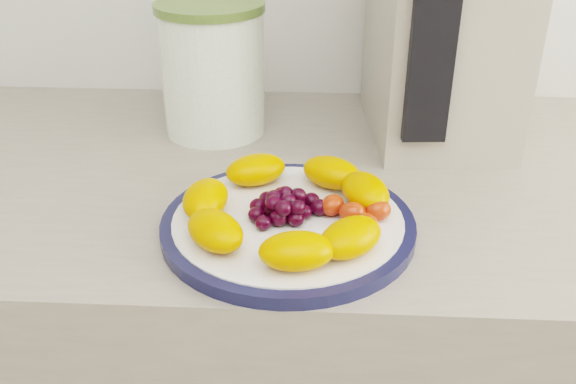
{
  "coord_description": "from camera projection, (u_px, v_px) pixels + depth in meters",
  "views": [
    {
      "loc": [
        -0.06,
        0.43,
        1.28
      ],
      "look_at": [
        -0.1,
        1.04,
        0.95
      ],
      "focal_mm": 40.0,
      "sensor_mm": 36.0,
      "label": 1
    }
  ],
  "objects": [
    {
      "name": "fruit_plate",
      "position": [
        292.0,
        205.0,
        0.71
      ],
      "size": [
        0.24,
        0.24,
        0.04
      ],
      "color": "orange",
      "rests_on": "plate_face"
    },
    {
      "name": "appliance_body",
      "position": [
        444.0,
        25.0,
        0.9
      ],
      "size": [
        0.2,
        0.27,
        0.32
      ],
      "primitive_type": "cube",
      "rotation": [
        0.0,
        0.0,
        0.08
      ],
      "color": "#A59D8C",
      "rests_on": "counter"
    },
    {
      "name": "plate_rim",
      "position": [
        288.0,
        225.0,
        0.72
      ],
      "size": [
        0.28,
        0.28,
        0.01
      ],
      "primitive_type": "cylinder",
      "color": "#14183A",
      "rests_on": "counter"
    },
    {
      "name": "canister",
      "position": [
        213.0,
        73.0,
        0.93
      ],
      "size": [
        0.2,
        0.2,
        0.18
      ],
      "primitive_type": "cylinder",
      "rotation": [
        0.0,
        0.0,
        -0.4
      ],
      "color": "#497325",
      "rests_on": "counter"
    },
    {
      "name": "plate_face",
      "position": [
        288.0,
        224.0,
        0.72
      ],
      "size": [
        0.26,
        0.26,
        0.02
      ],
      "primitive_type": "cylinder",
      "color": "white",
      "rests_on": "counter"
    },
    {
      "name": "appliance_panel",
      "position": [
        432.0,
        48.0,
        0.78
      ],
      "size": [
        0.06,
        0.02,
        0.24
      ],
      "primitive_type": "cube",
      "rotation": [
        0.0,
        0.0,
        0.08
      ],
      "color": "black",
      "rests_on": "appliance_body"
    },
    {
      "name": "canister_lid",
      "position": [
        209.0,
        7.0,
        0.89
      ],
      "size": [
        0.2,
        0.2,
        0.01
      ],
      "primitive_type": "cylinder",
      "rotation": [
        0.0,
        0.0,
        -0.4
      ],
      "color": "#566F31",
      "rests_on": "canister"
    }
  ]
}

